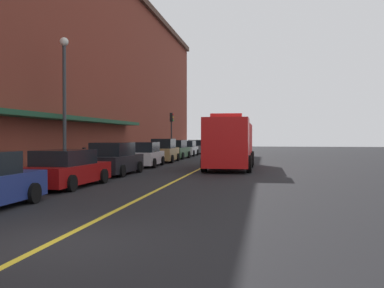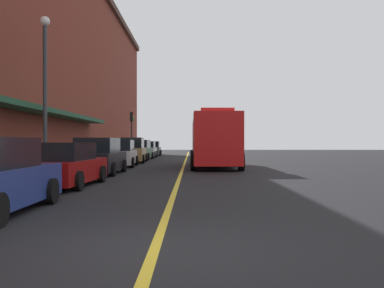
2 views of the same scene
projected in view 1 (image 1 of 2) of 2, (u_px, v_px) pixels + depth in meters
ground_plane at (210, 164)px, 33.26m from camera, size 112.00×112.00×0.00m
sidewalk_left at (132, 162)px, 34.29m from camera, size 2.40×70.00×0.15m
lane_center_stripe at (210, 163)px, 33.26m from camera, size 0.16×70.00×0.01m
brick_building_left at (51, 65)px, 34.20m from camera, size 11.33×64.00×15.23m
parked_car_1 at (67, 169)px, 17.94m from camera, size 2.24×4.88×1.53m
parked_car_2 at (114, 160)px, 23.65m from camera, size 2.15×4.76×1.75m
parked_car_3 at (145, 155)px, 30.01m from camera, size 2.19×4.61×1.68m
parked_car_4 at (164, 151)px, 35.30m from camera, size 2.08×4.47×1.88m
parked_car_5 at (176, 150)px, 40.40m from camera, size 2.08×4.50×1.73m
parked_car_6 at (187, 149)px, 46.20m from camera, size 2.07×4.67×1.61m
parked_car_7 at (196, 147)px, 52.09m from camera, size 2.12×4.75×1.64m
fire_truck at (231, 143)px, 28.41m from camera, size 2.94×9.51×3.38m
parking_meter_0 at (135, 150)px, 32.12m from camera, size 0.14×0.18×1.33m
parking_meter_1 at (59, 158)px, 20.33m from camera, size 0.14×0.18×1.33m
parking_meter_2 at (171, 146)px, 44.29m from camera, size 0.14×0.18×1.33m
parking_meter_3 at (84, 156)px, 23.15m from camera, size 0.14×0.18×1.33m
street_lamp_left at (64, 91)px, 22.16m from camera, size 0.44×0.44×6.94m
traffic_light_near at (172, 126)px, 44.38m from camera, size 0.38×0.36×4.30m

